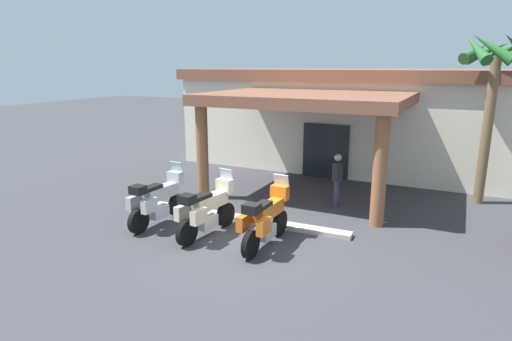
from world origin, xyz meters
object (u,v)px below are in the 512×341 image
pedestrian (337,177)px  palm_tree_near_portico (495,71)px  motorcycle_cream (206,210)px  motorcycle_orange (266,219)px  motorcycle_silver (158,200)px  motel_building (348,115)px

pedestrian → palm_tree_near_portico: 5.59m
motorcycle_cream → pedestrian: pedestrian is taller
motorcycle_cream → motorcycle_orange: bearing=-80.3°
motorcycle_silver → motorcycle_cream: same height
motorcycle_cream → pedestrian: (2.46, 3.65, 0.26)m
motorcycle_silver → motorcycle_cream: 1.64m
motel_building → motorcycle_silver: (-2.93, -10.05, -1.40)m
motel_building → motorcycle_orange: size_ratio=6.27×
motorcycle_orange → palm_tree_near_portico: bearing=-35.7°
motorcycle_silver → pedestrian: pedestrian is taller
motorcycle_silver → palm_tree_near_portico: 10.53m
pedestrian → motorcycle_cream: bearing=49.7°
motorcycle_cream → palm_tree_near_portico: (6.49, 5.90, 3.41)m
palm_tree_near_portico → motorcycle_silver: bearing=-144.7°
palm_tree_near_portico → motorcycle_orange: bearing=-129.6°
motel_building → motorcycle_orange: (0.33, -10.17, -1.40)m
motorcycle_silver → palm_tree_near_portico: (8.12, 5.76, 3.41)m
motorcycle_silver → pedestrian: (4.09, 3.51, 0.26)m
motel_building → palm_tree_near_portico: bearing=-37.6°
motel_building → motorcycle_orange: motel_building is taller
motorcycle_orange → pedestrian: 3.73m
motel_building → motorcycle_cream: 10.38m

